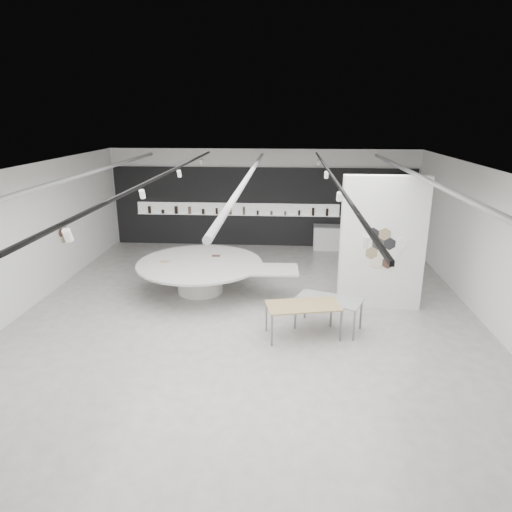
# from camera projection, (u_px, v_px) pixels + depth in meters

# --- Properties ---
(room) EXTENTS (12.02, 14.02, 3.82)m
(room) POSITION_uv_depth(u_px,v_px,m) (243.00, 242.00, 11.25)
(room) COLOR #AEA9A4
(room) RESTS_ON ground
(back_wall_display) EXTENTS (11.80, 0.27, 3.10)m
(back_wall_display) POSITION_uv_depth(u_px,v_px,m) (261.00, 207.00, 18.01)
(back_wall_display) COLOR black
(back_wall_display) RESTS_ON ground
(partition_column) EXTENTS (2.20, 0.38, 3.60)m
(partition_column) POSITION_uv_depth(u_px,v_px,m) (382.00, 244.00, 12.05)
(partition_column) COLOR white
(partition_column) RESTS_ON ground
(display_island) EXTENTS (4.78, 3.78, 0.94)m
(display_island) POSITION_uv_depth(u_px,v_px,m) (203.00, 273.00, 13.43)
(display_island) COLOR white
(display_island) RESTS_ON ground
(sample_table_wood) EXTENTS (1.85, 1.19, 0.80)m
(sample_table_wood) POSITION_uv_depth(u_px,v_px,m) (303.00, 307.00, 10.71)
(sample_table_wood) COLOR #A38754
(sample_table_wood) RESTS_ON ground
(sample_table_stone) EXTENTS (1.72, 1.29, 0.79)m
(sample_table_stone) POSITION_uv_depth(u_px,v_px,m) (329.00, 302.00, 11.08)
(sample_table_stone) COLOR gray
(sample_table_stone) RESTS_ON ground
(kitchen_counter) EXTENTS (1.68, 0.68, 1.31)m
(kitchen_counter) POSITION_uv_depth(u_px,v_px,m) (335.00, 238.00, 17.73)
(kitchen_counter) COLOR white
(kitchen_counter) RESTS_ON ground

